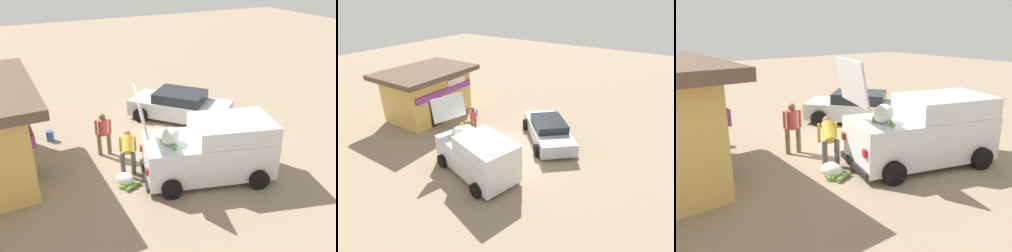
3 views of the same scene
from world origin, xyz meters
The scene contains 7 objects.
ground_plane centered at (0.00, 0.00, 0.00)m, with size 60.00×60.00×0.00m, color gray.
delivery_van centered at (-2.44, -0.21, 0.97)m, with size 3.01×4.55×3.03m.
parked_sedan centered at (2.02, -1.47, 0.59)m, with size 4.37×4.18×1.23m.
vendor_standing centered at (0.40, 2.44, 0.91)m, with size 0.41×0.56×1.58m.
customer_bending centered at (-1.06, 2.08, 0.83)m, with size 0.76×0.66×1.35m.
unloaded_banana_pile centered at (-1.75, 2.45, 0.17)m, with size 0.86×0.77×0.38m.
paint_bucket centered at (2.38, 4.02, 0.20)m, with size 0.29×0.29×0.40m, color blue.
Camera 1 is at (-10.90, 5.49, 6.54)m, focal length 38.99 mm.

